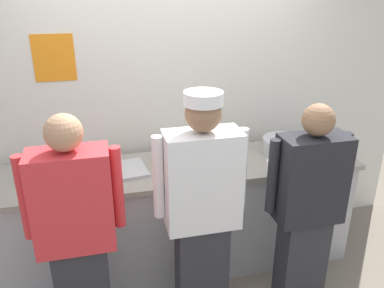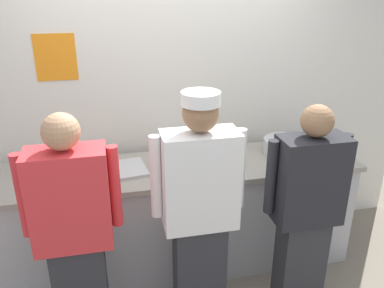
% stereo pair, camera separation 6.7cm
% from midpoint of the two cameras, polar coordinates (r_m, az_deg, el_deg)
% --- Properties ---
extents(wall_back, '(4.54, 0.11, 2.86)m').
position_cam_midpoint_polar(wall_back, '(3.42, -2.94, 7.83)').
color(wall_back, silver).
rests_on(wall_back, ground).
extents(prep_counter, '(2.89, 0.68, 0.93)m').
position_cam_midpoint_polar(prep_counter, '(3.38, -1.24, -10.25)').
color(prep_counter, '#B2B2B7').
rests_on(prep_counter, ground).
extents(chef_near_left, '(0.60, 0.24, 1.63)m').
position_cam_midpoint_polar(chef_near_left, '(2.57, -15.78, -12.19)').
color(chef_near_left, '#2D2D33').
rests_on(chef_near_left, ground).
extents(chef_center, '(0.61, 0.24, 1.70)m').
position_cam_midpoint_polar(chef_center, '(2.60, 1.86, -9.58)').
color(chef_center, '#2D2D33').
rests_on(chef_center, ground).
extents(chef_far_right, '(0.59, 0.24, 1.59)m').
position_cam_midpoint_polar(chef_far_right, '(2.86, 16.67, -9.14)').
color(chef_far_right, '#2D2D33').
rests_on(chef_far_right, ground).
extents(plate_stack_front, '(0.24, 0.24, 0.08)m').
position_cam_midpoint_polar(plate_stack_front, '(3.25, -2.17, -1.55)').
color(plate_stack_front, white).
rests_on(plate_stack_front, prep_counter).
extents(mixing_bowl_steel, '(0.37, 0.37, 0.13)m').
position_cam_midpoint_polar(mixing_bowl_steel, '(3.44, 13.80, -0.40)').
color(mixing_bowl_steel, '#B7BABF').
rests_on(mixing_bowl_steel, prep_counter).
extents(sheet_tray, '(0.46, 0.38, 0.02)m').
position_cam_midpoint_polar(sheet_tray, '(3.10, -9.90, -3.73)').
color(sheet_tray, '#B7BABF').
rests_on(sheet_tray, prep_counter).
extents(squeeze_bottle_primary, '(0.06, 0.06, 0.19)m').
position_cam_midpoint_polar(squeeze_bottle_primary, '(3.12, -4.44, -1.65)').
color(squeeze_bottle_primary, '#E5E066').
rests_on(squeeze_bottle_primary, prep_counter).
extents(squeeze_bottle_secondary, '(0.06, 0.06, 0.21)m').
position_cam_midpoint_polar(squeeze_bottle_secondary, '(3.29, 5.34, -0.22)').
color(squeeze_bottle_secondary, '#E5E066').
rests_on(squeeze_bottle_secondary, prep_counter).
extents(ramekin_green_sauce, '(0.10, 0.10, 0.04)m').
position_cam_midpoint_polar(ramekin_green_sauce, '(3.20, 12.09, -2.78)').
color(ramekin_green_sauce, white).
rests_on(ramekin_green_sauce, prep_counter).
extents(ramekin_orange_sauce, '(0.09, 0.09, 0.04)m').
position_cam_midpoint_polar(ramekin_orange_sauce, '(3.21, -22.72, -4.15)').
color(ramekin_orange_sauce, white).
rests_on(ramekin_orange_sauce, prep_counter).
extents(ramekin_red_sauce, '(0.11, 0.11, 0.05)m').
position_cam_midpoint_polar(ramekin_red_sauce, '(3.12, 2.21, -2.94)').
color(ramekin_red_sauce, white).
rests_on(ramekin_red_sauce, prep_counter).
extents(deli_cup, '(0.09, 0.09, 0.08)m').
position_cam_midpoint_polar(deli_cup, '(3.20, -18.79, -3.24)').
color(deli_cup, white).
rests_on(deli_cup, prep_counter).
extents(chefs_knife, '(0.27, 0.03, 0.02)m').
position_cam_midpoint_polar(chefs_knife, '(3.16, 5.57, -3.06)').
color(chefs_knife, '#B7BABF').
rests_on(chefs_knife, prep_counter).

